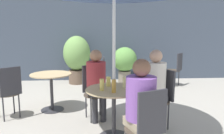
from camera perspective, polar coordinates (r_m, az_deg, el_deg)
storefront_wall at (r=6.92m, az=-3.02°, el=8.97°), size 10.00×0.06×3.00m
cafe_table_near at (r=3.16m, az=0.49°, el=-8.75°), size 0.81×0.81×0.73m
cafe_table_far at (r=4.41m, az=-15.58°, el=-3.99°), size 0.78×0.78×0.73m
bistro_chair_0 at (r=2.47m, az=9.22°, el=-14.26°), size 0.44×0.46×0.94m
bistro_chair_1 at (r=3.59m, az=12.93°, el=-6.81°), size 0.46×0.44×0.94m
bistro_chair_2 at (r=3.92m, az=-4.86°, el=-5.26°), size 0.44×0.46×0.94m
bistro_chair_3 at (r=4.21m, az=-25.22°, el=-5.12°), size 0.47×0.47×0.94m
bistro_chair_4 at (r=5.21m, az=-3.12°, el=-1.59°), size 0.41×0.41×0.94m
bistro_chair_5 at (r=6.39m, az=16.46°, el=0.07°), size 0.47×0.47×0.94m
seated_person_0 at (r=2.53m, az=7.35°, el=-9.32°), size 0.39×0.41×1.24m
seated_person_1 at (r=3.46m, az=11.03°, el=-4.08°), size 0.39×0.37×1.27m
seated_person_2 at (r=3.74m, az=-4.09°, el=-3.15°), size 0.37×0.39×1.24m
beer_glass_0 at (r=2.92m, az=0.48°, el=-4.99°), size 0.06×0.06×0.18m
beer_glass_1 at (r=3.18m, az=3.43°, el=-3.92°), size 0.07×0.07×0.16m
beer_glass_2 at (r=3.26m, az=-0.95°, el=-3.79°), size 0.07×0.07×0.14m
beer_glass_3 at (r=3.02m, az=-2.65°, el=-4.63°), size 0.06×0.06×0.16m
potted_plant_0 at (r=6.53m, az=-9.17°, el=2.74°), size 0.79×0.79×1.41m
potted_plant_1 at (r=6.51m, az=3.32°, el=1.48°), size 0.72×0.72×1.08m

